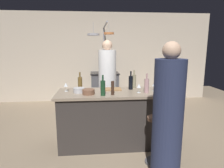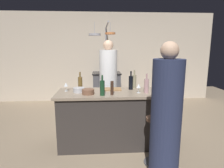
# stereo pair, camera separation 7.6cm
# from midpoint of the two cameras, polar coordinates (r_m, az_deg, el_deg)

# --- Properties ---
(ground_plane) EXTENTS (9.00, 9.00, 0.00)m
(ground_plane) POSITION_cam_midpoint_polar(r_m,az_deg,el_deg) (3.46, -0.42, -16.98)
(ground_plane) COLOR gray
(back_wall) EXTENTS (6.40, 0.16, 2.60)m
(back_wall) POSITION_cam_midpoint_polar(r_m,az_deg,el_deg) (5.91, -2.80, 7.82)
(back_wall) COLOR #BCAD99
(back_wall) RESTS_ON ground_plane
(kitchen_island) EXTENTS (1.80, 0.72, 0.90)m
(kitchen_island) POSITION_cam_midpoint_polar(r_m,az_deg,el_deg) (3.27, -0.43, -9.96)
(kitchen_island) COLOR #332D2B
(kitchen_island) RESTS_ON ground_plane
(stove_range) EXTENTS (0.80, 0.64, 0.89)m
(stove_range) POSITION_cam_midpoint_polar(r_m,az_deg,el_deg) (5.63, -2.54, -1.11)
(stove_range) COLOR #47474C
(stove_range) RESTS_ON ground_plane
(chef) EXTENTS (0.37, 0.37, 1.75)m
(chef) POSITION_cam_midpoint_polar(r_m,az_deg,el_deg) (4.12, -1.88, -0.34)
(chef) COLOR white
(chef) RESTS_ON ground_plane
(bar_stool_right) EXTENTS (0.28, 0.28, 0.68)m
(bar_stool_right) POSITION_cam_midpoint_polar(r_m,az_deg,el_deg) (2.84, 12.01, -15.29)
(bar_stool_right) COLOR #4C4C51
(bar_stool_right) RESTS_ON ground_plane
(guest_right) EXTENTS (0.35, 0.35, 1.68)m
(guest_right) POSITION_cam_midpoint_polar(r_m,az_deg,el_deg) (2.39, 15.16, -10.09)
(guest_right) COLOR #262D4C
(guest_right) RESTS_ON ground_plane
(overhead_pot_rack) EXTENTS (0.60, 1.45, 2.17)m
(overhead_pot_rack) POSITION_cam_midpoint_polar(r_m,az_deg,el_deg) (5.02, -3.22, 11.19)
(overhead_pot_rack) COLOR gray
(overhead_pot_rack) RESTS_ON ground_plane
(cutting_board) EXTENTS (0.32, 0.22, 0.02)m
(cutting_board) POSITION_cam_midpoint_polar(r_m,az_deg,el_deg) (3.30, -0.79, -1.50)
(cutting_board) COLOR #997047
(cutting_board) RESTS_ON kitchen_island
(pepper_mill) EXTENTS (0.05, 0.05, 0.21)m
(pepper_mill) POSITION_cam_midpoint_polar(r_m,az_deg,el_deg) (2.93, -0.57, -1.17)
(pepper_mill) COLOR #382319
(pepper_mill) RESTS_ON kitchen_island
(wine_bottle_white) EXTENTS (0.07, 0.07, 0.32)m
(wine_bottle_white) POSITION_cam_midpoint_polar(r_m,az_deg,el_deg) (3.40, 5.85, 0.82)
(wine_bottle_white) COLOR gray
(wine_bottle_white) RESTS_ON kitchen_island
(wine_bottle_dark) EXTENTS (0.07, 0.07, 0.31)m
(wine_bottle_dark) POSITION_cam_midpoint_polar(r_m,az_deg,el_deg) (3.32, 4.87, 0.50)
(wine_bottle_dark) COLOR black
(wine_bottle_dark) RESTS_ON kitchen_island
(wine_bottle_green) EXTENTS (0.07, 0.07, 0.31)m
(wine_bottle_green) POSITION_cam_midpoint_polar(r_m,az_deg,el_deg) (2.88, -3.45, -1.09)
(wine_bottle_green) COLOR #193D23
(wine_bottle_green) RESTS_ON kitchen_island
(wine_bottle_rose) EXTENTS (0.07, 0.07, 0.31)m
(wine_bottle_rose) POSITION_cam_midpoint_polar(r_m,az_deg,el_deg) (3.09, 9.46, -0.42)
(wine_bottle_rose) COLOR #B78C8E
(wine_bottle_rose) RESTS_ON kitchen_island
(wine_bottle_amber) EXTENTS (0.07, 0.07, 0.30)m
(wine_bottle_amber) POSITION_cam_midpoint_polar(r_m,az_deg,el_deg) (3.33, -10.02, 0.29)
(wine_bottle_amber) COLOR brown
(wine_bottle_amber) RESTS_ON kitchen_island
(wine_glass_by_chef) EXTENTS (0.07, 0.07, 0.15)m
(wine_glass_by_chef) POSITION_cam_midpoint_polar(r_m,az_deg,el_deg) (3.25, 11.65, -0.19)
(wine_glass_by_chef) COLOR silver
(wine_glass_by_chef) RESTS_ON kitchen_island
(wine_glass_near_right_guest) EXTENTS (0.07, 0.07, 0.15)m
(wine_glass_near_right_guest) POSITION_cam_midpoint_polar(r_m,az_deg,el_deg) (3.25, -14.07, -0.31)
(wine_glass_near_right_guest) COLOR silver
(wine_glass_near_right_guest) RESTS_ON kitchen_island
(wine_glass_near_left_guest) EXTENTS (0.07, 0.07, 0.15)m
(wine_glass_near_left_guest) POSITION_cam_midpoint_polar(r_m,az_deg,el_deg) (3.08, 7.22, -0.64)
(wine_glass_near_left_guest) COLOR silver
(wine_glass_near_left_guest) RESTS_ON kitchen_island
(mixing_bowl_wooden) EXTENTS (0.19, 0.19, 0.08)m
(mixing_bowl_wooden) POSITION_cam_midpoint_polar(r_m,az_deg,el_deg) (3.00, -7.65, -2.30)
(mixing_bowl_wooden) COLOR brown
(mixing_bowl_wooden) RESTS_ON kitchen_island
(mixing_bowl_steel) EXTENTS (0.18, 0.18, 0.07)m
(mixing_bowl_steel) POSITION_cam_midpoint_polar(r_m,az_deg,el_deg) (3.14, -10.32, -1.80)
(mixing_bowl_steel) COLOR #B7B7BC
(mixing_bowl_steel) RESTS_ON kitchen_island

